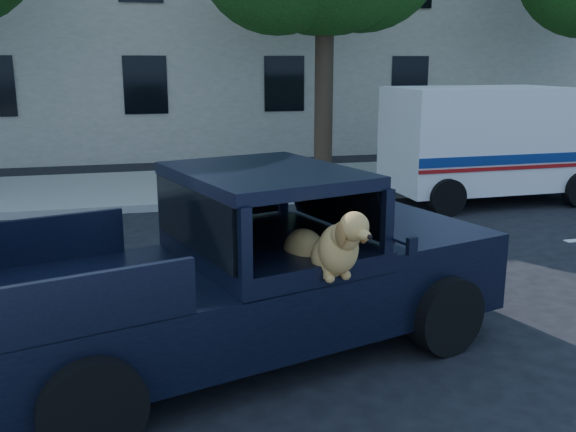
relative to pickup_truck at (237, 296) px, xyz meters
name	(u,v)px	position (x,y,z in m)	size (l,w,h in m)	color
ground	(98,405)	(-1.33, -0.65, -0.63)	(120.00, 120.00, 0.00)	black
far_sidewalk	(111,191)	(-1.33, 8.55, -0.55)	(60.00, 4.00, 0.15)	gray
lane_stripes	(251,266)	(0.67, 2.75, -0.62)	(21.60, 0.14, 0.01)	silver
building_main	(202,8)	(1.67, 15.85, 3.87)	(26.00, 6.00, 9.00)	beige
pickup_truck	(237,296)	(0.00, 0.00, 0.00)	(5.52, 3.37, 1.85)	black
mail_truck	(487,152)	(6.25, 5.86, 0.40)	(4.32, 2.25, 2.35)	silver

